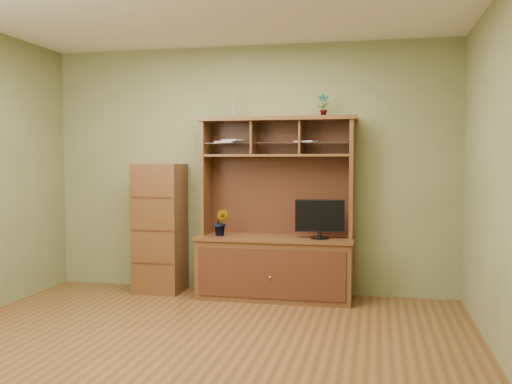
% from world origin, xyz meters
% --- Properties ---
extents(room, '(4.54, 4.04, 2.74)m').
position_xyz_m(room, '(0.00, 0.00, 1.35)').
color(room, '#573419').
rests_on(room, ground).
extents(media_hutch, '(1.66, 0.61, 1.90)m').
position_xyz_m(media_hutch, '(0.35, 1.73, 0.52)').
color(media_hutch, '#492B14').
rests_on(media_hutch, room).
extents(monitor, '(0.50, 0.19, 0.40)m').
position_xyz_m(monitor, '(0.81, 1.65, 0.86)').
color(monitor, black).
rests_on(monitor, media_hutch).
extents(orchid_plant, '(0.16, 0.13, 0.29)m').
position_xyz_m(orchid_plant, '(-0.22, 1.65, 0.79)').
color(orchid_plant, '#2D571D').
rests_on(orchid_plant, media_hutch).
extents(top_plant, '(0.14, 0.11, 0.24)m').
position_xyz_m(top_plant, '(0.83, 1.80, 2.02)').
color(top_plant, '#416A25').
rests_on(top_plant, media_hutch).
extents(reed_diffuser, '(0.06, 0.06, 0.30)m').
position_xyz_m(reed_diffuser, '(-0.13, 1.80, 2.02)').
color(reed_diffuser, silver).
rests_on(reed_diffuser, media_hutch).
extents(magazines, '(1.10, 0.21, 0.04)m').
position_xyz_m(magazines, '(0.09, 1.80, 1.65)').
color(magazines, '#AAAAAF').
rests_on(magazines, media_hutch).
extents(side_cabinet, '(0.50, 0.46, 1.41)m').
position_xyz_m(side_cabinet, '(-0.96, 1.75, 0.70)').
color(side_cabinet, '#492B14').
rests_on(side_cabinet, room).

